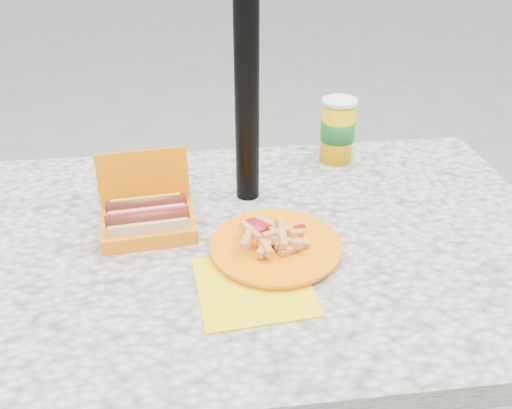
{
  "coord_description": "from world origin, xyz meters",
  "views": [
    {
      "loc": [
        -0.11,
        -0.86,
        1.35
      ],
      "look_at": [
        0.0,
        0.04,
        0.8
      ],
      "focal_mm": 38.0,
      "sensor_mm": 36.0,
      "label": 1
    }
  ],
  "objects": [
    {
      "name": "hotdog_box",
      "position": [
        -0.21,
        0.04,
        0.78
      ],
      "size": [
        0.19,
        0.15,
        0.15
      ],
      "rotation": [
        0.0,
        0.0,
        0.1
      ],
      "color": "#FF7B00",
      "rests_on": "picnic_table"
    },
    {
      "name": "soda_cup",
      "position": [
        0.23,
        0.31,
        0.83
      ],
      "size": [
        0.08,
        0.08,
        0.16
      ],
      "rotation": [
        0.0,
        0.0,
        -0.39
      ],
      "color": "#FFB700",
      "rests_on": "picnic_table"
    },
    {
      "name": "fries_plate",
      "position": [
        0.02,
        -0.06,
        0.76
      ],
      "size": [
        0.28,
        0.33,
        0.05
      ],
      "rotation": [
        0.0,
        0.0,
        -0.19
      ],
      "color": "yellow",
      "rests_on": "picnic_table"
    },
    {
      "name": "picnic_table",
      "position": [
        0.0,
        0.0,
        0.64
      ],
      "size": [
        1.2,
        0.8,
        0.75
      ],
      "color": "beige",
      "rests_on": "ground"
    },
    {
      "name": "umbrella_pole",
      "position": [
        0.0,
        0.16,
        1.1
      ],
      "size": [
        0.05,
        0.05,
        2.2
      ],
      "primitive_type": "cylinder",
      "color": "black",
      "rests_on": "ground"
    }
  ]
}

